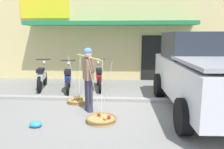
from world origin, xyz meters
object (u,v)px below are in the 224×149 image
Objects in this scene: motorcycle_second_in_row at (68,79)px; plastic_litter_bag at (36,124)px; fruit_basket_left_side at (79,100)px; motorcycle_nearest_shop at (42,77)px; parked_truck at (204,72)px; fruit_vendor at (88,75)px; motorcycle_third_in_row at (99,77)px; fruit_basket_right_side at (101,119)px.

motorcycle_second_in_row is 6.40× the size of plastic_litter_bag.
fruit_basket_left_side is 0.81× the size of motorcycle_nearest_shop.
parked_truck is 17.03× the size of plastic_litter_bag.
fruit_vendor is 2.55m from motorcycle_third_in_row.
parked_truck reaches higher than motorcycle_third_in_row.
parked_truck is (3.07, 0.37, 0.05)m from fruit_vendor.
motorcycle_second_in_row is (1.07, -0.25, 0.00)m from motorcycle_nearest_shop.
plastic_litter_bag is at bearing -163.53° from fruit_basket_right_side.
motorcycle_second_in_row and motorcycle_third_in_row have the same top height.
fruit_basket_left_side is at bearing 120.25° from fruit_basket_right_side.
fruit_basket_left_side is 0.81× the size of motorcycle_second_in_row.
motorcycle_nearest_shop is at bearing 108.90° from plastic_litter_bag.
fruit_basket_right_side reaches higher than motorcycle_second_in_row.
fruit_basket_left_side is 1.61m from motorcycle_second_in_row.
fruit_basket_right_side is 1.48m from plastic_litter_bag.
motorcycle_nearest_shop and motorcycle_third_in_row have the same top height.
fruit_basket_left_side reaches higher than motorcycle_nearest_shop.
motorcycle_nearest_shop is at bearing -176.90° from motorcycle_third_in_row.
motorcycle_third_in_row is (2.15, 0.12, 0.00)m from motorcycle_nearest_shop.
fruit_vendor is at bearing 49.22° from plastic_litter_bag.
plastic_litter_bag is (-4.06, -1.52, -0.96)m from parked_truck.
fruit_vendor is 1.17× the size of fruit_basket_right_side.
fruit_vendor is 0.36× the size of parked_truck.
parked_truck is at bearing -22.72° from motorcycle_second_in_row.
fruit_basket_left_side is at bearing 174.12° from parked_truck.
fruit_vendor is 2.46m from motorcycle_second_in_row.
parked_truck is (3.12, -2.12, 0.58)m from motorcycle_third_in_row.
fruit_basket_left_side reaches higher than motorcycle_second_in_row.
fruit_vendor reaches higher than fruit_basket_right_side.
fruit_basket_left_side is at bearing -101.96° from motorcycle_third_in_row.
motorcycle_third_in_row is at bearing 78.04° from fruit_basket_left_side.
fruit_vendor is 6.05× the size of plastic_litter_bag.
motorcycle_nearest_shop is (-2.63, 3.11, 0.38)m from fruit_basket_right_side.
motorcycle_third_in_row is 3.82m from parked_truck.
motorcycle_second_in_row is 1.13m from motorcycle_third_in_row.
parked_truck reaches higher than plastic_litter_bag.
fruit_basket_left_side is 1.97m from plastic_litter_bag.
plastic_litter_bag is (0.13, -3.28, -0.38)m from motorcycle_second_in_row.
fruit_vendor is 1.77m from plastic_litter_bag.
fruit_vendor is 0.94× the size of motorcycle_third_in_row.
motorcycle_second_in_row is (-1.55, 2.86, 0.38)m from fruit_basket_right_side.
plastic_litter_bag is at bearing -130.78° from fruit_vendor.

